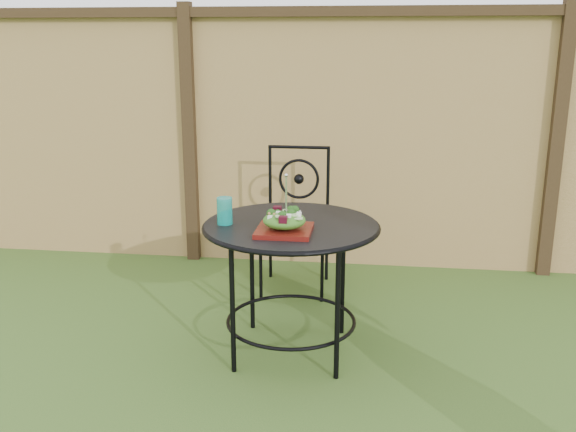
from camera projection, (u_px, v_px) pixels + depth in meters
name	position (u px, v px, depth m)	size (l,w,h in m)	color
ground	(352.00, 432.00, 2.78)	(60.00, 60.00, 0.00)	#274D18
fence	(366.00, 139.00, 4.62)	(8.00, 0.12, 1.90)	tan
patio_table	(291.00, 249.00, 3.35)	(0.92, 0.92, 0.72)	black
patio_chair	(296.00, 215.00, 4.30)	(0.46, 0.46, 0.95)	black
salad_plate	(284.00, 230.00, 3.15)	(0.27, 0.27, 0.02)	#50100B
salad	(284.00, 220.00, 3.14)	(0.21, 0.21, 0.08)	#235614
fork	(286.00, 195.00, 3.10)	(0.01, 0.01, 0.18)	silver
drinking_glass	(225.00, 211.00, 3.29)	(0.08, 0.08, 0.14)	#0C958A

